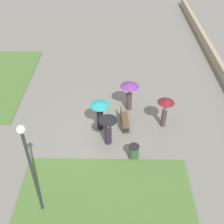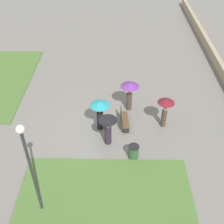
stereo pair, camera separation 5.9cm
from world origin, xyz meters
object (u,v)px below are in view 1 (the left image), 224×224
at_px(park_bench, 124,119).
at_px(crowd_person_purple, 129,90).
at_px(lamp_post, 30,162).
at_px(crowd_person_teal, 100,111).
at_px(trash_bin, 134,152).
at_px(crowd_person_black, 108,127).
at_px(crowd_person_maroon, 165,107).

height_order(park_bench, crowd_person_purple, crowd_person_purple).
bearing_deg(lamp_post, crowd_person_purple, -29.27).
distance_m(lamp_post, crowd_person_teal, 6.14).
distance_m(trash_bin, crowd_person_black, 1.89).
distance_m(crowd_person_maroon, crowd_person_teal, 3.73).
bearing_deg(crowd_person_purple, crowd_person_black, 159.05).
height_order(crowd_person_maroon, crowd_person_black, crowd_person_maroon).
xyz_separation_m(trash_bin, crowd_person_purple, (4.11, 0.12, 1.07)).
height_order(lamp_post, crowd_person_maroon, lamp_post).
height_order(park_bench, crowd_person_maroon, crowd_person_maroon).
bearing_deg(crowd_person_maroon, park_bench, 174.34).
bearing_deg(park_bench, trash_bin, -173.40).
bearing_deg(crowd_person_black, crowd_person_teal, -150.80).
relative_size(park_bench, trash_bin, 1.93).
height_order(lamp_post, trash_bin, lamp_post).
relative_size(trash_bin, crowd_person_maroon, 0.41).
height_order(park_bench, crowd_person_black, crowd_person_black).
xyz_separation_m(lamp_post, crowd_person_black, (4.18, -2.81, -1.95)).
bearing_deg(crowd_person_purple, crowd_person_maroon, -127.14).
bearing_deg(lamp_post, crowd_person_teal, -23.33).
bearing_deg(crowd_person_black, trash_bin, 59.25).
xyz_separation_m(crowd_person_purple, crowd_person_teal, (-1.85, 1.73, -0.16)).
height_order(lamp_post, crowd_person_black, lamp_post).
relative_size(trash_bin, crowd_person_purple, 0.40).
distance_m(lamp_post, crowd_person_black, 5.40).
relative_size(lamp_post, crowd_person_black, 2.71).
bearing_deg(crowd_person_teal, park_bench, 171.50).
bearing_deg(crowd_person_purple, crowd_person_teal, 138.08).
bearing_deg(trash_bin, park_bench, 10.62).
relative_size(crowd_person_purple, crowd_person_black, 1.09).
relative_size(crowd_person_purple, crowd_person_teal, 1.06).
bearing_deg(lamp_post, park_bench, -33.21).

